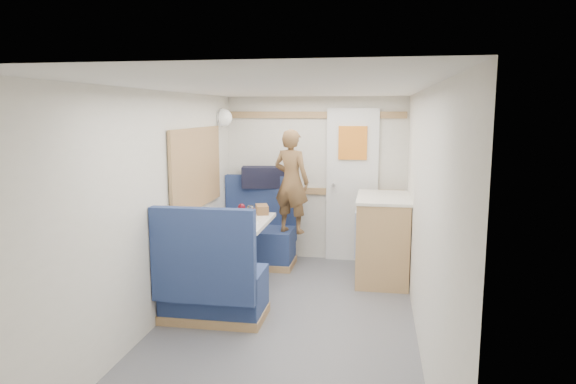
% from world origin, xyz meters
% --- Properties ---
extents(floor, '(4.50, 4.50, 0.00)m').
position_xyz_m(floor, '(0.00, 0.00, 0.00)').
color(floor, '#515156').
rests_on(floor, ground).
extents(ceiling, '(4.50, 4.50, 0.00)m').
position_xyz_m(ceiling, '(0.00, 0.00, 2.00)').
color(ceiling, silver).
rests_on(ceiling, wall_back).
extents(wall_back, '(2.20, 0.02, 2.00)m').
position_xyz_m(wall_back, '(0.00, 2.25, 1.00)').
color(wall_back, silver).
rests_on(wall_back, floor).
extents(wall_left, '(0.02, 4.50, 2.00)m').
position_xyz_m(wall_left, '(-1.10, 0.00, 1.00)').
color(wall_left, silver).
rests_on(wall_left, floor).
extents(wall_right, '(0.02, 4.50, 2.00)m').
position_xyz_m(wall_right, '(1.10, 0.00, 1.00)').
color(wall_right, silver).
rests_on(wall_right, floor).
extents(oak_trim_low, '(2.15, 0.02, 0.08)m').
position_xyz_m(oak_trim_low, '(0.00, 2.23, 0.85)').
color(oak_trim_low, olive).
rests_on(oak_trim_low, wall_back).
extents(oak_trim_high, '(2.15, 0.02, 0.08)m').
position_xyz_m(oak_trim_high, '(0.00, 2.23, 1.78)').
color(oak_trim_high, olive).
rests_on(oak_trim_high, wall_back).
extents(side_window, '(0.04, 1.30, 0.72)m').
position_xyz_m(side_window, '(-1.08, 1.00, 1.25)').
color(side_window, '#9EA78D').
rests_on(side_window, wall_left).
extents(rear_door, '(0.62, 0.12, 1.86)m').
position_xyz_m(rear_door, '(0.45, 2.22, 0.97)').
color(rear_door, white).
rests_on(rear_door, wall_back).
extents(dinette_table, '(0.62, 0.92, 0.72)m').
position_xyz_m(dinette_table, '(-0.65, 1.00, 0.57)').
color(dinette_table, white).
rests_on(dinette_table, floor).
extents(bench_far, '(0.90, 0.59, 1.05)m').
position_xyz_m(bench_far, '(-0.65, 1.86, 0.30)').
color(bench_far, '#182A4D').
rests_on(bench_far, floor).
extents(bench_near, '(0.90, 0.59, 1.05)m').
position_xyz_m(bench_near, '(-0.65, 0.14, 0.30)').
color(bench_near, '#182A4D').
rests_on(bench_near, floor).
extents(ledge, '(0.90, 0.14, 0.04)m').
position_xyz_m(ledge, '(-0.65, 2.12, 0.88)').
color(ledge, olive).
rests_on(ledge, bench_far).
extents(dome_light, '(0.20, 0.20, 0.20)m').
position_xyz_m(dome_light, '(-1.04, 1.85, 1.75)').
color(dome_light, white).
rests_on(dome_light, wall_left).
extents(galley_counter, '(0.57, 0.92, 0.92)m').
position_xyz_m(galley_counter, '(0.82, 1.55, 0.47)').
color(galley_counter, olive).
rests_on(galley_counter, floor).
extents(person, '(0.50, 0.41, 1.18)m').
position_xyz_m(person, '(-0.21, 1.69, 1.04)').
color(person, brown).
rests_on(person, bench_far).
extents(duffel_bag, '(0.56, 0.34, 0.25)m').
position_xyz_m(duffel_bag, '(-0.62, 2.12, 1.03)').
color(duffel_bag, black).
rests_on(duffel_bag, ledge).
extents(tray, '(0.31, 0.36, 0.02)m').
position_xyz_m(tray, '(-0.58, 0.83, 0.73)').
color(tray, silver).
rests_on(tray, dinette_table).
extents(orange_fruit, '(0.07, 0.07, 0.07)m').
position_xyz_m(orange_fruit, '(-0.53, 0.85, 0.77)').
color(orange_fruit, '#D85409').
rests_on(orange_fruit, tray).
extents(cheese_block, '(0.09, 0.06, 0.03)m').
position_xyz_m(cheese_block, '(-0.60, 0.86, 0.75)').
color(cheese_block, '#E8DC86').
rests_on(cheese_block, tray).
extents(wine_glass, '(0.08, 0.08, 0.17)m').
position_xyz_m(wine_glass, '(-0.62, 1.04, 0.84)').
color(wine_glass, white).
rests_on(wine_glass, dinette_table).
extents(tumbler_left, '(0.07, 0.07, 0.11)m').
position_xyz_m(tumbler_left, '(-0.86, 0.84, 0.77)').
color(tumbler_left, white).
rests_on(tumbler_left, dinette_table).
extents(tumbler_right, '(0.07, 0.07, 0.11)m').
position_xyz_m(tumbler_right, '(-0.58, 1.23, 0.78)').
color(tumbler_right, silver).
rests_on(tumbler_right, dinette_table).
extents(beer_glass, '(0.07, 0.07, 0.10)m').
position_xyz_m(beer_glass, '(-0.52, 1.11, 0.77)').
color(beer_glass, '#974C16').
rests_on(beer_glass, dinette_table).
extents(pepper_grinder, '(0.04, 0.04, 0.10)m').
position_xyz_m(pepper_grinder, '(-0.54, 1.11, 0.77)').
color(pepper_grinder, black).
rests_on(pepper_grinder, dinette_table).
extents(salt_grinder, '(0.03, 0.03, 0.08)m').
position_xyz_m(salt_grinder, '(-0.68, 1.11, 0.76)').
color(salt_grinder, silver).
rests_on(salt_grinder, dinette_table).
extents(bread_loaf, '(0.19, 0.26, 0.09)m').
position_xyz_m(bread_loaf, '(-0.48, 1.38, 0.77)').
color(bread_loaf, olive).
rests_on(bread_loaf, dinette_table).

